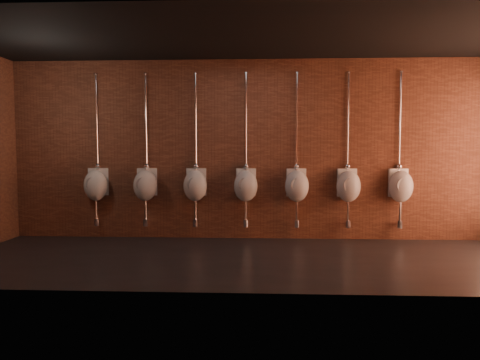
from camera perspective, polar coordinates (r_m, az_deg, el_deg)
The scene contains 9 objects.
ground at distance 6.37m, azimuth 0.61°, elevation -10.49°, with size 8.50×8.50×0.00m, color black.
room_shell at distance 6.18m, azimuth 0.63°, elevation 7.87°, with size 8.54×3.04×3.22m.
urinal_0 at distance 8.09m, azimuth -18.66°, elevation -0.59°, with size 0.49×0.44×2.72m.
urinal_1 at distance 7.81m, azimuth -12.51°, elevation -0.63°, with size 0.49×0.44×2.72m.
urinal_2 at distance 7.62m, azimuth -5.98°, elevation -0.67°, with size 0.49×0.44×2.72m.
urinal_3 at distance 7.54m, azimuth 0.78°, elevation -0.69°, with size 0.49×0.44×2.72m.
urinal_4 at distance 7.57m, azimuth 7.59°, elevation -0.71°, with size 0.49×0.44×2.72m.
urinal_5 at distance 7.70m, azimuth 14.26°, elevation -0.72°, with size 0.49×0.44×2.72m.
urinal_6 at distance 7.93m, azimuth 20.62°, elevation -0.72°, with size 0.49×0.44×2.72m.
Camera 1 is at (0.21, -6.17, 1.59)m, focal length 32.00 mm.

